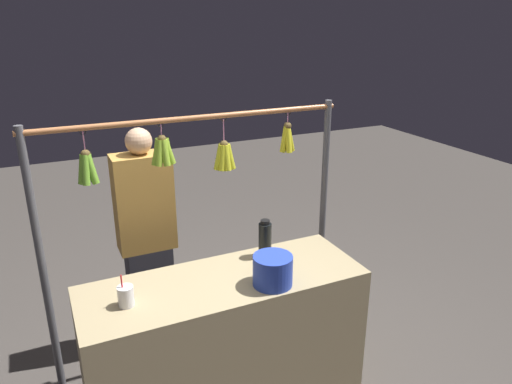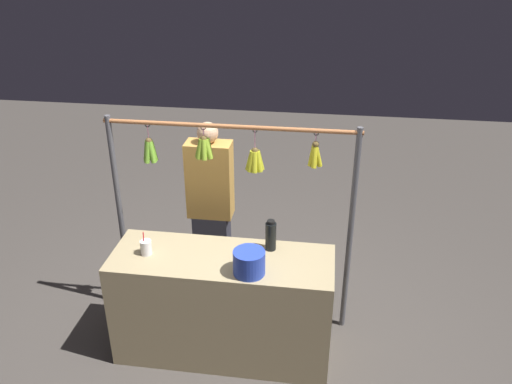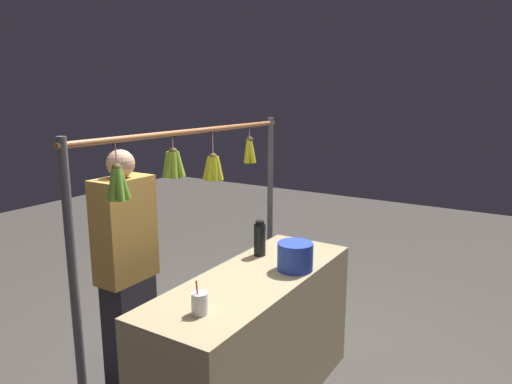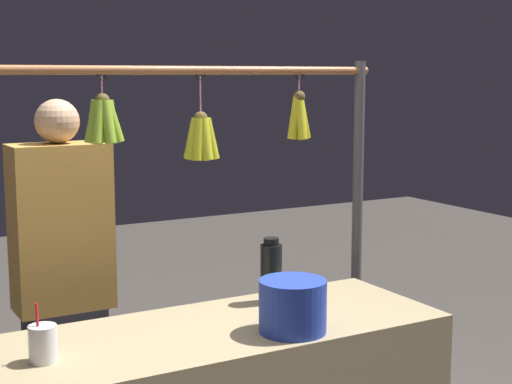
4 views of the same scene
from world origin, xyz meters
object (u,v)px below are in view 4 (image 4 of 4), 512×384
(water_bottle, at_px, (271,272))
(drink_cup, at_px, (43,344))
(vendor_person, at_px, (64,301))
(blue_bucket, at_px, (293,306))

(water_bottle, height_order, drink_cup, water_bottle)
(vendor_person, bearing_deg, water_bottle, 133.07)
(blue_bucket, xyz_separation_m, vendor_person, (0.48, -0.95, -0.16))
(drink_cup, bearing_deg, vendor_person, -109.45)
(vendor_person, bearing_deg, drink_cup, 70.55)
(blue_bucket, distance_m, vendor_person, 1.07)
(water_bottle, relative_size, vendor_person, 0.15)
(water_bottle, xyz_separation_m, drink_cup, (0.87, 0.19, -0.06))
(blue_bucket, relative_size, vendor_person, 0.14)
(water_bottle, distance_m, drink_cup, 0.90)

